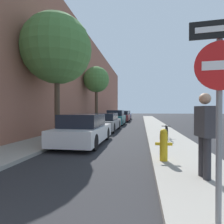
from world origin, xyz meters
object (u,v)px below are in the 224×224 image
(street_tree_far, at_px, (96,80))
(traffic_sign_post, at_px, (220,90))
(parked_car_navy, at_px, (125,115))
(fire_hydrant, at_px, (164,144))
(parked_car_grey, at_px, (106,122))
(parked_car_maroon, at_px, (123,116))
(parked_car_white, at_px, (84,130))
(pedestrian, at_px, (205,130))
(bicycle, at_px, (167,132))
(parked_car_teal, at_px, (116,118))
(street_tree_near, at_px, (57,49))

(street_tree_far, xyz_separation_m, traffic_sign_post, (5.26, -14.75, -2.62))
(parked_car_navy, xyz_separation_m, fire_hydrant, (3.18, -23.69, -0.09))
(parked_car_grey, bearing_deg, parked_car_maroon, 89.31)
(parked_car_white, xyz_separation_m, traffic_sign_post, (3.52, -5.50, 1.15))
(parked_car_navy, bearing_deg, pedestrian, -81.14)
(traffic_sign_post, bearing_deg, parked_car_grey, 112.65)
(parked_car_grey, xyz_separation_m, bicycle, (3.80, -3.89, -0.17))
(parked_car_maroon, bearing_deg, traffic_sign_post, -80.90)
(pedestrian, bearing_deg, parked_car_white, 36.49)
(parked_car_teal, height_order, pedestrian, pedestrian)
(fire_hydrant, xyz_separation_m, traffic_sign_post, (0.33, -2.87, 1.21))
(parked_car_white, height_order, fire_hydrant, parked_car_white)
(street_tree_far, distance_m, pedestrian, 14.61)
(parked_car_grey, distance_m, street_tree_far, 5.75)
(parked_car_grey, bearing_deg, pedestrian, -66.78)
(fire_hydrant, bearing_deg, parked_car_white, 140.43)
(pedestrian, relative_size, bicycle, 1.12)
(street_tree_far, xyz_separation_m, bicycle, (5.53, -7.86, -3.96))
(fire_hydrant, relative_size, pedestrian, 0.50)
(parked_car_grey, relative_size, traffic_sign_post, 1.83)
(parked_car_maroon, relative_size, street_tree_near, 0.71)
(pedestrian, xyz_separation_m, bicycle, (-0.10, 5.21, -0.67))
(parked_car_maroon, bearing_deg, street_tree_far, -105.78)
(parked_car_white, xyz_separation_m, parked_car_maroon, (0.11, 15.80, 0.03))
(parked_car_navy, bearing_deg, bicycle, -79.12)
(parked_car_maroon, distance_m, parked_car_navy, 5.26)
(parked_car_grey, distance_m, parked_car_navy, 15.78)
(parked_car_teal, relative_size, street_tree_far, 0.73)
(parked_car_navy, xyz_separation_m, street_tree_near, (-1.56, -20.48, 3.84))
(street_tree_near, distance_m, traffic_sign_post, 8.37)
(street_tree_near, height_order, bicycle, street_tree_near)
(traffic_sign_post, xyz_separation_m, pedestrian, (0.36, 1.68, -0.67))
(parked_car_navy, xyz_separation_m, street_tree_far, (-1.75, -11.80, 3.74))
(parked_car_white, bearing_deg, parked_car_teal, 90.02)
(parked_car_grey, bearing_deg, parked_car_teal, 89.83)
(parked_car_white, bearing_deg, fire_hydrant, -39.57)
(parked_car_teal, height_order, street_tree_far, street_tree_far)
(parked_car_teal, distance_m, parked_car_navy, 10.66)
(bicycle, bearing_deg, parked_car_teal, 116.69)
(traffic_sign_post, bearing_deg, parked_car_teal, 106.98)
(parked_car_maroon, bearing_deg, fire_hydrant, -80.52)
(parked_car_grey, height_order, parked_car_teal, parked_car_teal)
(fire_hydrant, height_order, traffic_sign_post, traffic_sign_post)
(parked_car_grey, height_order, street_tree_far, street_tree_far)
(parked_car_navy, relative_size, bicycle, 2.82)
(parked_car_white, distance_m, parked_car_teal, 10.39)
(parked_car_white, distance_m, parked_car_maroon, 15.80)
(parked_car_white, relative_size, parked_car_teal, 1.00)
(parked_car_white, xyz_separation_m, fire_hydrant, (3.19, -2.63, -0.06))
(parked_car_teal, relative_size, bicycle, 2.56)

